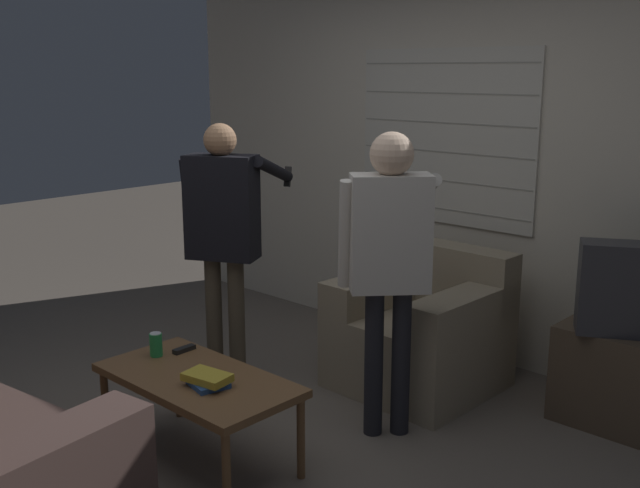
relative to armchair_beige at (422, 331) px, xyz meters
The scene contains 9 objects.
ground_plane 1.41m from the armchair_beige, 98.49° to the right, with size 16.00×16.00×0.00m, color #665B51.
wall_back 1.17m from the armchair_beige, 107.04° to the left, with size 5.20×0.08×2.55m.
armchair_beige is the anchor object (origin of this frame).
coffee_table 1.56m from the armchair_beige, 99.30° to the right, with size 1.05×0.54×0.45m.
person_left_standing 1.38m from the armchair_beige, 135.72° to the right, with size 0.53×0.82×1.62m.
person_right_standing 0.97m from the armchair_beige, 70.22° to the right, with size 0.49×0.78×1.62m.
book_stack 1.59m from the armchair_beige, 94.39° to the right, with size 0.24×0.19×0.06m.
soda_can 1.65m from the armchair_beige, 112.20° to the right, with size 0.07×0.07×0.13m.
spare_remote 1.49m from the armchair_beige, 112.28° to the right, with size 0.04×0.13×0.02m.
Camera 1 is at (2.72, -2.27, 1.91)m, focal length 42.00 mm.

